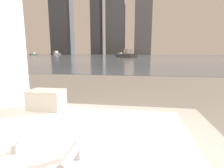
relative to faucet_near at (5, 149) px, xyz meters
name	(u,v)px	position (x,y,z in m)	size (l,w,h in m)	color
faucet_near	(5,149)	(0.00, 0.00, 0.00)	(0.04, 0.19, 0.08)	silver
faucet_far	(73,155)	(0.31, 0.00, 0.00)	(0.04, 0.19, 0.08)	silver
towel_stack	(47,99)	(-0.19, 0.70, 0.03)	(0.28, 0.18, 0.16)	silver
harbor_water	(137,56)	(0.07, 61.84, -0.55)	(180.00, 110.00, 0.01)	slate
harbor_boat_0	(128,55)	(-1.63, 36.41, 0.07)	(3.88, 4.77, 1.74)	#4C4C51
harbor_boat_2	(34,54)	(-43.76, 69.21, -0.13)	(2.38, 3.23, 1.16)	#335647
harbor_boat_3	(56,53)	(-40.66, 83.43, 0.17)	(3.19, 5.68, 2.02)	#4C4C51
harbor_boat_4	(120,55)	(-4.16, 44.75, -0.17)	(1.81, 2.98, 1.06)	navy
skyline_tower_0	(62,17)	(-51.79, 117.84, 24.29)	(12.18, 13.33, 49.68)	#4C515B
skyline_tower_1	(97,20)	(-27.16, 117.84, 22.24)	(6.24, 12.95, 45.59)	#4C515B
skyline_tower_3	(143,27)	(2.90, 117.84, 16.56)	(10.35, 13.29, 34.22)	slate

